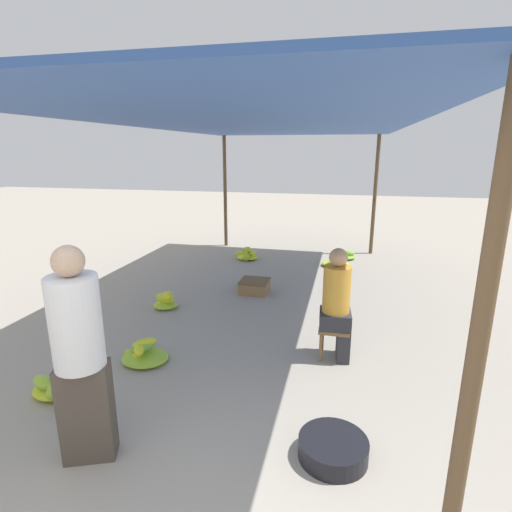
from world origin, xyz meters
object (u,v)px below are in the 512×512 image
object	(u,v)px
banana_pile_right_0	(336,262)
banana_pile_left_0	(143,354)
vendor_seated	(338,303)
stool	(334,332)
basin_black	(333,448)
crate_near	(255,286)
banana_pile_left_1	(58,386)
banana_pile_right_1	(344,255)
vendor_foreground	(80,354)
banana_pile_left_2	(165,301)
banana_pile_left_3	(247,255)

from	to	relation	value
banana_pile_right_0	banana_pile_left_0	bearing A→B (deg)	-114.53
vendor_seated	stool	bearing A→B (deg)	175.68
basin_black	crate_near	size ratio (longest dim) A/B	1.15
stool	banana_pile_right_0	distance (m)	3.69
stool	banana_pile_left_1	xyz separation A→B (m)	(-2.56, -1.33, -0.22)
basin_black	banana_pile_right_1	size ratio (longest dim) A/B	0.99
banana_pile_left_1	banana_pile_right_1	distance (m)	6.24
vendor_foreground	stool	bearing A→B (deg)	48.42
stool	banana_pile_left_2	size ratio (longest dim) A/B	1.03
banana_pile_right_1	banana_pile_left_0	bearing A→B (deg)	-113.05
banana_pile_left_0	vendor_foreground	bearing A→B (deg)	-77.25
banana_pile_left_0	banana_pile_left_1	bearing A→B (deg)	-124.19
stool	banana_pile_left_3	size ratio (longest dim) A/B	0.68
vendor_foreground	crate_near	distance (m)	3.94
stool	crate_near	bearing A→B (deg)	126.05
stool	banana_pile_left_1	bearing A→B (deg)	-152.59
banana_pile_left_0	banana_pile_left_2	bearing A→B (deg)	106.33
vendor_foreground	banana_pile_right_1	bearing A→B (deg)	74.19
banana_pile_right_0	crate_near	distance (m)	2.21
basin_black	crate_near	bearing A→B (deg)	112.53
banana_pile_right_0	stool	bearing A→B (deg)	-88.33
stool	banana_pile_right_1	xyz separation A→B (m)	(0.04, 4.34, -0.21)
basin_black	banana_pile_left_1	xyz separation A→B (m)	(-2.62, 0.24, 0.01)
banana_pile_left_0	banana_pile_left_3	xyz separation A→B (m)	(0.08, 4.40, -0.00)
basin_black	vendor_foreground	bearing A→B (deg)	-167.55
vendor_seated	banana_pile_left_0	distance (m)	2.23
vendor_foreground	banana_pile_left_0	world-z (taller)	vendor_foreground
banana_pile_left_1	crate_near	world-z (taller)	banana_pile_left_1
basin_black	banana_pile_left_3	world-z (taller)	banana_pile_left_3
banana_pile_right_0	banana_pile_right_1	size ratio (longest dim) A/B	1.04
banana_pile_left_3	banana_pile_right_0	xyz separation A→B (m)	(1.88, -0.12, -0.00)
banana_pile_right_1	stool	bearing A→B (deg)	-90.53
vendor_seated	crate_near	xyz separation A→B (m)	(-1.38, 1.87, -0.55)
banana_pile_right_0	banana_pile_left_2	bearing A→B (deg)	-130.62
basin_black	banana_pile_right_1	world-z (taller)	banana_pile_right_1
banana_pile_left_1	banana_pile_left_3	world-z (taller)	banana_pile_left_3
banana_pile_left_0	crate_near	size ratio (longest dim) A/B	1.19
vendor_foreground	banana_pile_left_1	distance (m)	1.30
banana_pile_left_0	banana_pile_left_1	world-z (taller)	banana_pile_left_0
banana_pile_left_3	stool	bearing A→B (deg)	-62.48
basin_black	banana_pile_left_3	xyz separation A→B (m)	(-2.05, 5.38, 0.01)
banana_pile_left_0	banana_pile_right_0	size ratio (longest dim) A/B	0.98
vendor_seated	banana_pile_right_1	size ratio (longest dim) A/B	2.35
vendor_seated	banana_pile_left_0	xyz separation A→B (m)	(-2.08, -0.59, -0.56)
basin_black	crate_near	distance (m)	3.73
banana_pile_left_3	banana_pile_right_1	bearing A→B (deg)	14.88
banana_pile_left_2	vendor_foreground	bearing A→B (deg)	-75.37
vendor_foreground	stool	xyz separation A→B (m)	(1.75, 1.97, -0.57)
banana_pile_right_0	basin_black	bearing A→B (deg)	-88.13
vendor_foreground	stool	size ratio (longest dim) A/B	4.48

